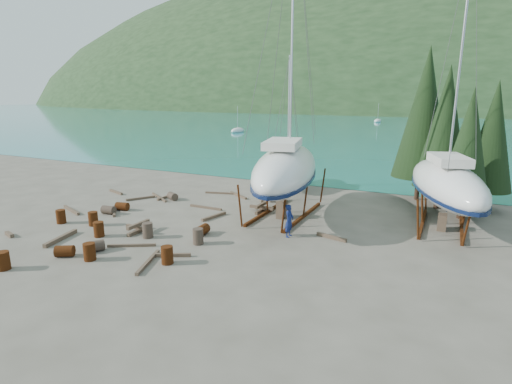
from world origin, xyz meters
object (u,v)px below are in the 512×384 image
at_px(large_sailboat_near, 286,169).
at_px(large_sailboat_far, 446,183).
at_px(small_sailboat_shore, 286,167).
at_px(worker, 289,221).

bearing_deg(large_sailboat_near, large_sailboat_far, -2.22).
height_order(large_sailboat_near, small_sailboat_shore, large_sailboat_near).
bearing_deg(large_sailboat_near, worker, -78.07).
bearing_deg(large_sailboat_far, large_sailboat_near, 174.21).
distance_m(large_sailboat_far, small_sailboat_shore, 14.16).
xyz_separation_m(large_sailboat_near, large_sailboat_far, (9.67, 1.84, -0.42)).
xyz_separation_m(large_sailboat_far, small_sailboat_shore, (-12.77, 6.04, -0.96)).
bearing_deg(small_sailboat_shore, large_sailboat_near, -75.63).
distance_m(large_sailboat_near, worker, 4.80).
relative_size(large_sailboat_near, large_sailboat_far, 1.17).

